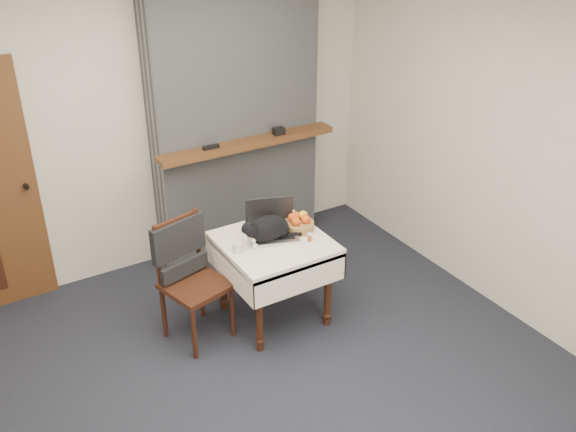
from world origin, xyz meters
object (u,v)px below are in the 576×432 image
at_px(laptop, 271,226).
at_px(cat, 268,229).
at_px(side_table, 274,253).
at_px(chair, 186,263).
at_px(cream_jar, 237,248).
at_px(pill_bottle, 309,237).
at_px(fruit_basket, 299,223).

relative_size(laptop, cat, 0.94).
xyz_separation_m(side_table, chair, (-0.64, 0.18, 0.03)).
relative_size(side_table, cream_jar, 10.19).
distance_m(cat, pill_bottle, 0.31).
bearing_deg(cream_jar, chair, 149.40).
xyz_separation_m(cream_jar, pill_bottle, (0.54, -0.13, -0.00)).
relative_size(cream_jar, fruit_basket, 0.33).
distance_m(laptop, pill_bottle, 0.31).
bearing_deg(fruit_basket, pill_bottle, -98.12).
distance_m(side_table, cat, 0.22).
xyz_separation_m(cream_jar, chair, (-0.33, 0.19, -0.12)).
relative_size(laptop, cream_jar, 5.95).
height_order(laptop, cream_jar, laptop).
distance_m(side_table, cream_jar, 0.35).
xyz_separation_m(fruit_basket, chair, (-0.89, 0.13, -0.14)).
bearing_deg(chair, side_table, -30.25).
relative_size(fruit_basket, chair, 0.24).
height_order(side_table, cat, cat).
relative_size(side_table, pill_bottle, 11.63).
bearing_deg(laptop, side_table, -91.03).
bearing_deg(pill_bottle, laptop, 127.05).
xyz_separation_m(laptop, chair, (-0.68, 0.08, -0.15)).
bearing_deg(pill_bottle, chair, 159.26).
bearing_deg(side_table, chair, 164.38).
bearing_deg(fruit_basket, chair, 171.79).
relative_size(cat, pill_bottle, 7.19).
height_order(side_table, cream_jar, cream_jar).
xyz_separation_m(laptop, cream_jar, (-0.35, -0.11, -0.03)).
height_order(laptop, cat, laptop).
distance_m(cream_jar, chair, 0.40).
distance_m(cream_jar, fruit_basket, 0.57).
bearing_deg(cream_jar, laptop, 17.63).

